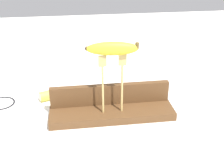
{
  "coord_description": "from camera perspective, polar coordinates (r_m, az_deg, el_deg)",
  "views": [
    {
      "loc": [
        -0.12,
        -0.86,
        0.56
      ],
      "look_at": [
        0.0,
        0.0,
        0.13
      ],
      "focal_mm": 47.1,
      "sensor_mm": 36.0,
      "label": 1
    }
  ],
  "objects": [
    {
      "name": "ground_plane",
      "position": [
        1.03,
        0.0,
        -6.35
      ],
      "size": [
        3.0,
        3.0,
        0.0
      ],
      "primitive_type": "plane",
      "color": "white"
    },
    {
      "name": "wooden_board",
      "position": [
        1.02,
        0.0,
        -5.7
      ],
      "size": [
        0.43,
        0.11,
        0.03
      ],
      "primitive_type": "cube",
      "color": "brown",
      "rests_on": "ground"
    },
    {
      "name": "board_backstop",
      "position": [
        1.04,
        -0.35,
        -1.97
      ],
      "size": [
        0.42,
        0.02,
        0.07
      ],
      "primitive_type": "cube",
      "color": "brown",
      "rests_on": "wooden_board"
    },
    {
      "name": "fork_stand_center",
      "position": [
        0.95,
        0.09,
        0.89
      ],
      "size": [
        0.09,
        0.01,
        0.21
      ],
      "color": "tan",
      "rests_on": "wooden_board"
    },
    {
      "name": "banana_raised_center",
      "position": [
        0.91,
        0.09,
        6.9
      ],
      "size": [
        0.17,
        0.05,
        0.04
      ],
      "color": "yellow",
      "rests_on": "fork_stand_center"
    },
    {
      "name": "banana_chunk_near",
      "position": [
        1.15,
        -12.5,
        -2.21
      ],
      "size": [
        0.07,
        0.06,
        0.04
      ],
      "color": "#DBD147",
      "rests_on": "ground"
    },
    {
      "name": "wire_coil",
      "position": [
        1.18,
        -20.66,
        -3.41
      ],
      "size": [
        0.1,
        0.1,
        0.01
      ],
      "primitive_type": "torus",
      "color": "black",
      "rests_on": "ground"
    }
  ]
}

